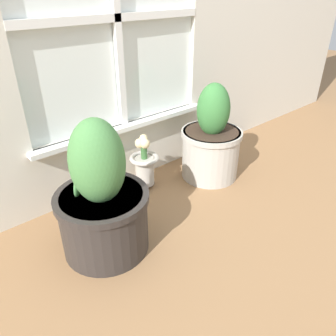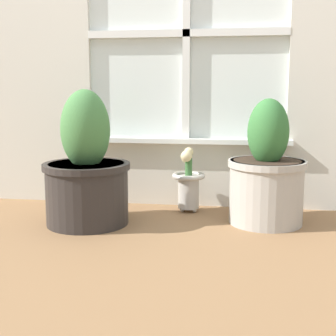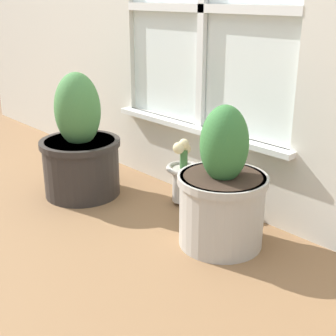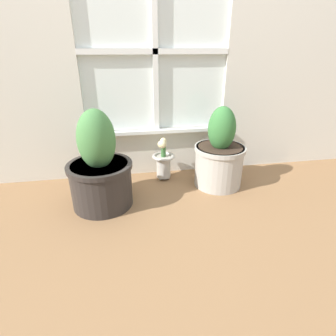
# 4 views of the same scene
# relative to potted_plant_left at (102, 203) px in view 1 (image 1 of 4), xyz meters

# --- Properties ---
(ground_plane) EXTENTS (10.00, 10.00, 0.00)m
(ground_plane) POSITION_rel_potted_plant_left_xyz_m (0.39, -0.19, -0.23)
(ground_plane) COLOR olive
(potted_plant_left) EXTENTS (0.38, 0.38, 0.59)m
(potted_plant_left) POSITION_rel_potted_plant_left_xyz_m (0.00, 0.00, 0.00)
(potted_plant_left) COLOR #2D2826
(potted_plant_left) RESTS_ON ground_plane
(potted_plant_right) EXTENTS (0.34, 0.34, 0.55)m
(potted_plant_right) POSITION_rel_potted_plant_left_xyz_m (0.78, 0.13, -0.01)
(potted_plant_right) COLOR #B7B2A8
(potted_plant_right) RESTS_ON ground_plane
(flower_vase) EXTENTS (0.16, 0.16, 0.32)m
(flower_vase) POSITION_rel_potted_plant_left_xyz_m (0.42, 0.28, -0.08)
(flower_vase) COLOR #BCB7AD
(flower_vase) RESTS_ON ground_plane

